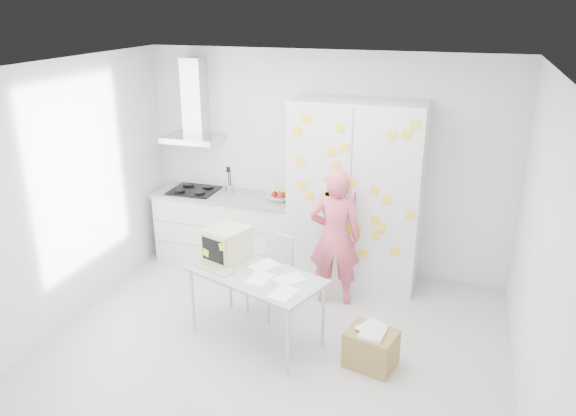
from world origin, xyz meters
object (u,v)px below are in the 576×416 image
(person, at_px, (335,237))
(chair, at_px, (273,269))
(desk, at_px, (237,257))
(cardboard_box, at_px, (371,348))

(person, relative_size, chair, 1.76)
(desk, height_order, cardboard_box, desk)
(desk, bearing_deg, chair, 82.57)
(person, height_order, cardboard_box, person)
(person, height_order, desk, person)
(chair, height_order, cardboard_box, chair)
(person, bearing_deg, cardboard_box, 109.26)
(person, bearing_deg, chair, 24.74)
(person, relative_size, cardboard_box, 3.03)
(desk, xyz_separation_m, chair, (0.23, 0.44, -0.31))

